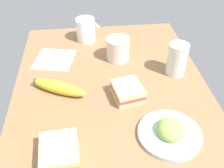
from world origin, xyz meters
The scene contains 9 objects.
tabletop centered at (0.00, 0.00, 1.00)cm, with size 90.00×64.00×2.00cm, color #936D47.
plate_of_food centered at (19.84, 13.44, 3.41)cm, with size 17.24×17.24×4.89cm.
coffee_mug_black centered at (-18.46, 4.20, 6.42)cm, with size 10.76×8.44×8.57cm.
coffee_mug_milky centered at (-33.86, -7.11, 6.90)cm, with size 7.98×9.77×9.53cm.
sandwich_main centered at (3.19, 4.53, 4.20)cm, with size 10.90×10.16×4.40cm.
sandwich_side centered at (23.58, -15.57, 4.20)cm, with size 11.02×10.06×4.40cm.
glass_of_milk centered at (-7.51, 23.16, 7.03)cm, with size 6.73×6.73×11.41cm.
banana centered at (-1.29, -16.84, 4.04)cm, with size 11.99×18.48×4.09cm.
paper_napkin centered at (-20.32, -19.69, 2.15)cm, with size 13.74×13.74×0.30cm, color white.
Camera 1 is at (63.18, -6.97, 57.76)cm, focal length 41.71 mm.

